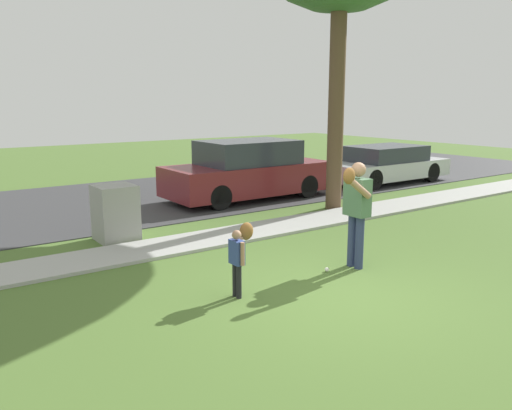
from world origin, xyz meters
name	(u,v)px	position (x,y,z in m)	size (l,w,h in m)	color
ground_plane	(214,241)	(0.00, 3.50, 0.00)	(48.00, 48.00, 0.00)	#4C6B2D
sidewalk_strip	(211,239)	(0.00, 3.60, 0.03)	(36.00, 1.20, 0.06)	#A3A39E
road_surface	(119,200)	(0.00, 8.60, 0.01)	(36.00, 6.80, 0.02)	#38383A
person_adult	(356,204)	(1.06, 0.72, 1.08)	(0.70, 0.65, 1.77)	navy
person_child	(240,250)	(-1.17, 0.80, 0.67)	(0.44, 0.39, 1.03)	black
baseball	(327,270)	(0.55, 0.83, 0.04)	(0.07, 0.07, 0.07)	white
utility_cabinet	(115,213)	(-1.53, 4.70, 0.55)	(0.75, 0.78, 1.11)	gray
parked_suv_maroon	(248,171)	(3.06, 6.74, 0.79)	(4.70, 1.90, 1.63)	maroon
parked_sedan_silver	(385,165)	(8.40, 6.45, 0.62)	(4.60, 1.80, 1.23)	silver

